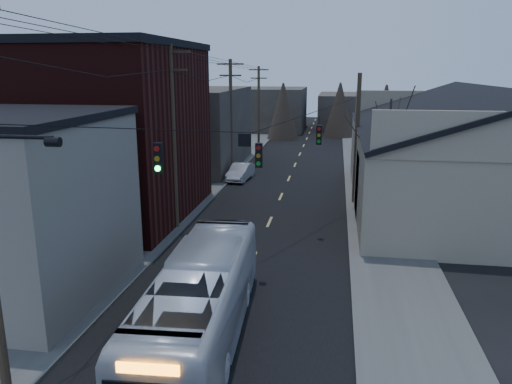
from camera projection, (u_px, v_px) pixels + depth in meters
road_surface at (286, 184)px, 38.83m from camera, size 9.00×110.00×0.02m
sidewalk_left at (206, 180)px, 39.82m from camera, size 4.00×110.00×0.12m
sidewalk_right at (372, 186)px, 37.82m from camera, size 4.00×110.00×0.12m
building_clapboard at (2, 209)px, 19.25m from camera, size 8.00×8.00×7.00m
building_brick at (103, 134)px, 29.58m from camera, size 10.00×12.00×10.00m
building_left_far at (189, 128)px, 45.20m from camera, size 9.00×14.00×7.00m
warehouse at (485, 167)px, 31.39m from camera, size 16.16×20.60×7.73m
building_far_left at (270, 109)px, 72.56m from camera, size 10.00×12.00×6.00m
building_far_right at (359, 111)px, 75.48m from camera, size 12.00×14.00×5.00m
bare_tree at (387, 165)px, 27.38m from camera, size 0.40×0.40×7.20m
utility_lines at (231, 128)px, 32.50m from camera, size 11.24×45.28×10.50m
bus at (200, 302)px, 16.05m from camera, size 2.98×10.60×2.92m
parked_car at (240, 172)px, 40.09m from camera, size 1.79×4.13×1.32m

